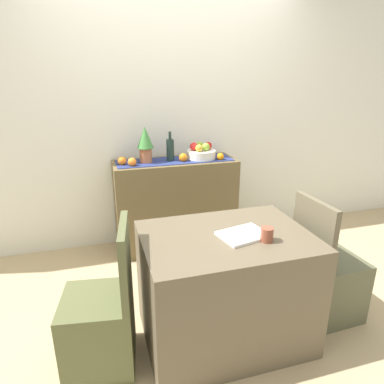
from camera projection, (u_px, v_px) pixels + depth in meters
name	position (u px, v px, depth m)	size (l,w,h in m)	color
ground_plane	(207.00, 298.00, 2.68)	(6.40, 6.40, 0.02)	tan
room_wall_rear	(170.00, 108.00, 3.31)	(6.40, 0.06, 2.70)	silver
sideboard_console	(176.00, 204.00, 3.36)	(1.16, 0.42, 0.88)	brown
table_runner	(175.00, 160.00, 3.22)	(1.09, 0.32, 0.01)	navy
fruit_bowl	(201.00, 154.00, 3.27)	(0.28, 0.28, 0.08)	white
apple_front	(200.00, 145.00, 3.31)	(0.07, 0.07, 0.07)	#8AAA2C
apple_left	(208.00, 146.00, 3.28)	(0.07, 0.07, 0.07)	red
apple_right	(199.00, 148.00, 3.18)	(0.07, 0.07, 0.07)	gold
apple_rear	(194.00, 147.00, 3.23)	(0.08, 0.08, 0.08)	red
apple_center	(206.00, 147.00, 3.22)	(0.08, 0.08, 0.08)	#88AE36
wine_bottle	(170.00, 150.00, 3.17)	(0.07, 0.07, 0.28)	#1E3028
potted_plant	(145.00, 143.00, 3.08)	(0.15, 0.15, 0.33)	#AE6540
orange_loose_far	(122.00, 161.00, 3.05)	(0.08, 0.08, 0.08)	orange
orange_loose_near_bowl	(220.00, 157.00, 3.23)	(0.07, 0.07, 0.07)	orange
orange_loose_end	(132.00, 162.00, 3.01)	(0.08, 0.08, 0.08)	orange
orange_loose_mid	(183.00, 158.00, 3.17)	(0.08, 0.08, 0.08)	orange
dining_table	(225.00, 287.00, 2.18)	(1.02, 0.74, 0.74)	brown
open_book	(243.00, 235.00, 2.04)	(0.28, 0.21, 0.02)	white
coffee_cup	(267.00, 234.00, 1.97)	(0.08, 0.08, 0.08)	brown
chair_near_window	(101.00, 324.00, 2.01)	(0.45, 0.45, 0.90)	brown
chair_by_corner	(326.00, 281.00, 2.42)	(0.42, 0.42, 0.90)	#53543C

